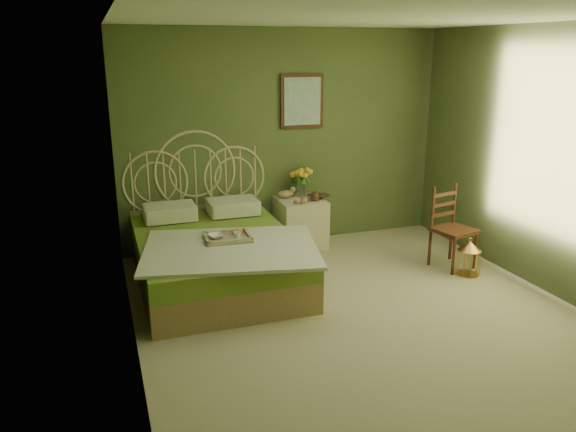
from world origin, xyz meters
name	(u,v)px	position (x,y,z in m)	size (l,w,h in m)	color
floor	(363,316)	(0.00, 0.00, 0.00)	(4.50, 4.50, 0.00)	tan
ceiling	(376,16)	(0.00, 0.00, 2.60)	(4.50, 4.50, 0.00)	silver
wall_back	(284,139)	(0.00, 2.25, 1.30)	(4.00, 4.00, 0.00)	#566234
wall_left	(125,197)	(-2.00, 0.00, 1.30)	(4.50, 4.50, 0.00)	#566234
wall_right	(556,163)	(2.00, 0.00, 1.30)	(4.50, 4.50, 0.00)	#566234
wall_art	(302,101)	(0.22, 2.22, 1.75)	(0.54, 0.04, 0.64)	#38190F
bed	(215,253)	(-1.10, 1.25, 0.32)	(1.85, 2.33, 1.44)	tan
nightstand	(301,218)	(0.12, 1.99, 0.37)	(0.55, 0.55, 1.03)	beige
chair	(450,222)	(1.49, 0.87, 0.50)	(0.48, 0.48, 0.91)	#38190F
birdcage	(468,258)	(1.52, 0.54, 0.18)	(0.25, 0.25, 0.38)	#CD8B41
book_lower	(314,197)	(0.30, 2.00, 0.61)	(0.18, 0.24, 0.02)	#381E0F
book_upper	(314,195)	(0.30, 2.00, 0.63)	(0.16, 0.22, 0.02)	#472819
cereal_bowl	(217,236)	(-1.12, 1.02, 0.58)	(0.16, 0.16, 0.04)	white
coffee_cup	(237,236)	(-0.94, 0.91, 0.59)	(0.08, 0.08, 0.07)	white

